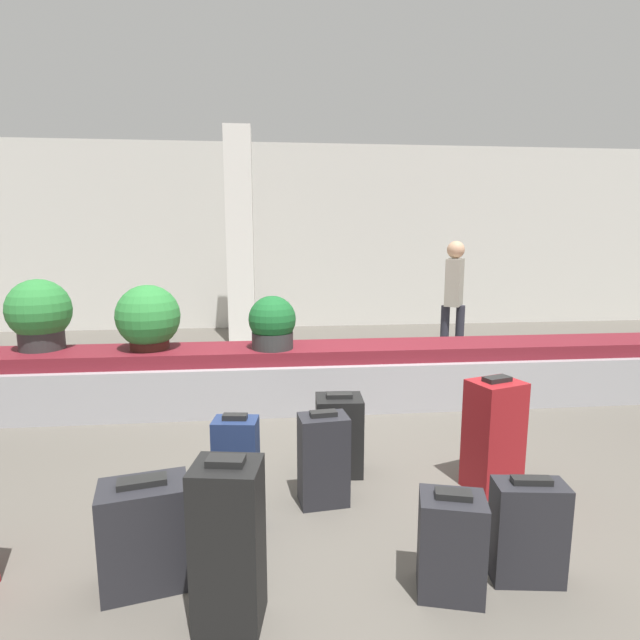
{
  "coord_description": "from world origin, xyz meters",
  "views": [
    {
      "loc": [
        -0.48,
        -3.18,
        1.64
      ],
      "look_at": [
        0.0,
        1.51,
        0.83
      ],
      "focal_mm": 28.0,
      "sensor_mm": 36.0,
      "label": 1
    }
  ],
  "objects_px": {
    "pillar": "(240,238)",
    "potted_plant_1": "(39,314)",
    "suitcase_6": "(494,435)",
    "suitcase_8": "(528,531)",
    "suitcase_7": "(451,545)",
    "suitcase_5": "(229,544)",
    "potted_plant_0": "(148,318)",
    "suitcase_0": "(339,435)",
    "traveler_0": "(454,292)",
    "suitcase_1": "(323,459)",
    "suitcase_3": "(237,472)",
    "potted_plant_2": "(272,324)",
    "suitcase_4": "(146,534)"
  },
  "relations": [
    {
      "from": "suitcase_7",
      "to": "traveler_0",
      "type": "distance_m",
      "value": 4.42
    },
    {
      "from": "pillar",
      "to": "suitcase_0",
      "type": "relative_size",
      "value": 5.57
    },
    {
      "from": "suitcase_8",
      "to": "suitcase_5",
      "type": "bearing_deg",
      "value": -167.16
    },
    {
      "from": "suitcase_7",
      "to": "suitcase_5",
      "type": "bearing_deg",
      "value": -160.69
    },
    {
      "from": "suitcase_5",
      "to": "suitcase_4",
      "type": "bearing_deg",
      "value": 154.7
    },
    {
      "from": "suitcase_7",
      "to": "suitcase_4",
      "type": "bearing_deg",
      "value": -173.35
    },
    {
      "from": "potted_plant_2",
      "to": "potted_plant_1",
      "type": "bearing_deg",
      "value": 174.87
    },
    {
      "from": "suitcase_1",
      "to": "potted_plant_2",
      "type": "bearing_deg",
      "value": 93.0
    },
    {
      "from": "pillar",
      "to": "potted_plant_0",
      "type": "xyz_separation_m",
      "value": [
        -0.7,
        -2.99,
        -0.73
      ]
    },
    {
      "from": "traveler_0",
      "to": "pillar",
      "type": "bearing_deg",
      "value": -89.09
    },
    {
      "from": "potted_plant_1",
      "to": "pillar",
      "type": "bearing_deg",
      "value": 59.51
    },
    {
      "from": "suitcase_7",
      "to": "suitcase_8",
      "type": "height_order",
      "value": "suitcase_8"
    },
    {
      "from": "potted_plant_0",
      "to": "potted_plant_1",
      "type": "xyz_separation_m",
      "value": [
        -1.0,
        0.1,
        0.04
      ]
    },
    {
      "from": "suitcase_3",
      "to": "suitcase_6",
      "type": "distance_m",
      "value": 1.64
    },
    {
      "from": "suitcase_6",
      "to": "pillar",
      "type": "bearing_deg",
      "value": 92.62
    },
    {
      "from": "suitcase_4",
      "to": "suitcase_6",
      "type": "relative_size",
      "value": 0.71
    },
    {
      "from": "suitcase_3",
      "to": "potted_plant_1",
      "type": "relative_size",
      "value": 1.0
    },
    {
      "from": "suitcase_1",
      "to": "suitcase_3",
      "type": "distance_m",
      "value": 0.55
    },
    {
      "from": "pillar",
      "to": "potted_plant_0",
      "type": "distance_m",
      "value": 3.15
    },
    {
      "from": "potted_plant_1",
      "to": "traveler_0",
      "type": "xyz_separation_m",
      "value": [
        4.46,
        1.28,
        0.01
      ]
    },
    {
      "from": "pillar",
      "to": "suitcase_6",
      "type": "height_order",
      "value": "pillar"
    },
    {
      "from": "suitcase_4",
      "to": "suitcase_8",
      "type": "xyz_separation_m",
      "value": [
        1.8,
        -0.15,
        -0.01
      ]
    },
    {
      "from": "pillar",
      "to": "potted_plant_1",
      "type": "xyz_separation_m",
      "value": [
        -1.7,
        -2.89,
        -0.68
      ]
    },
    {
      "from": "traveler_0",
      "to": "suitcase_5",
      "type": "bearing_deg",
      "value": -0.07
    },
    {
      "from": "suitcase_0",
      "to": "suitcase_4",
      "type": "xyz_separation_m",
      "value": [
        -1.06,
        -1.03,
        -0.02
      ]
    },
    {
      "from": "suitcase_7",
      "to": "suitcase_8",
      "type": "bearing_deg",
      "value": 22.53
    },
    {
      "from": "pillar",
      "to": "suitcase_7",
      "type": "bearing_deg",
      "value": -77.83
    },
    {
      "from": "suitcase_8",
      "to": "potted_plant_2",
      "type": "bearing_deg",
      "value": 122.38
    },
    {
      "from": "potted_plant_0",
      "to": "potted_plant_1",
      "type": "distance_m",
      "value": 1.01
    },
    {
      "from": "suitcase_3",
      "to": "potted_plant_2",
      "type": "relative_size",
      "value": 1.32
    },
    {
      "from": "pillar",
      "to": "suitcase_4",
      "type": "height_order",
      "value": "pillar"
    },
    {
      "from": "potted_plant_2",
      "to": "traveler_0",
      "type": "xyz_separation_m",
      "value": [
        2.31,
        1.48,
        0.1
      ]
    },
    {
      "from": "suitcase_5",
      "to": "suitcase_7",
      "type": "distance_m",
      "value": 1.01
    },
    {
      "from": "potted_plant_1",
      "to": "potted_plant_0",
      "type": "bearing_deg",
      "value": -5.56
    },
    {
      "from": "suitcase_6",
      "to": "potted_plant_0",
      "type": "distance_m",
      "value": 3.16
    },
    {
      "from": "potted_plant_1",
      "to": "suitcase_5",
      "type": "bearing_deg",
      "value": -56.08
    },
    {
      "from": "pillar",
      "to": "suitcase_5",
      "type": "relative_size",
      "value": 4.28
    },
    {
      "from": "suitcase_0",
      "to": "potted_plant_1",
      "type": "distance_m",
      "value": 3.09
    },
    {
      "from": "pillar",
      "to": "suitcase_7",
      "type": "xyz_separation_m",
      "value": [
        1.23,
        -5.69,
        -1.36
      ]
    },
    {
      "from": "pillar",
      "to": "traveler_0",
      "type": "xyz_separation_m",
      "value": [
        2.76,
        -1.61,
        -0.68
      ]
    },
    {
      "from": "suitcase_8",
      "to": "potted_plant_1",
      "type": "height_order",
      "value": "potted_plant_1"
    },
    {
      "from": "potted_plant_0",
      "to": "suitcase_6",
      "type": "bearing_deg",
      "value": -35.16
    },
    {
      "from": "suitcase_7",
      "to": "suitcase_0",
      "type": "bearing_deg",
      "value": 120.53
    },
    {
      "from": "suitcase_3",
      "to": "suitcase_8",
      "type": "xyz_separation_m",
      "value": [
        1.4,
        -0.61,
        -0.07
      ]
    },
    {
      "from": "suitcase_0",
      "to": "traveler_0",
      "type": "xyz_separation_m",
      "value": [
        1.87,
        2.85,
        0.65
      ]
    },
    {
      "from": "suitcase_5",
      "to": "suitcase_8",
      "type": "bearing_deg",
      "value": 14.39
    },
    {
      "from": "suitcase_1",
      "to": "suitcase_7",
      "type": "relative_size",
      "value": 1.17
    },
    {
      "from": "suitcase_0",
      "to": "suitcase_7",
      "type": "xyz_separation_m",
      "value": [
        0.34,
        -1.24,
        -0.03
      ]
    },
    {
      "from": "suitcase_3",
      "to": "suitcase_1",
      "type": "bearing_deg",
      "value": 27.26
    },
    {
      "from": "suitcase_0",
      "to": "traveler_0",
      "type": "distance_m",
      "value": 3.47
    }
  ]
}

